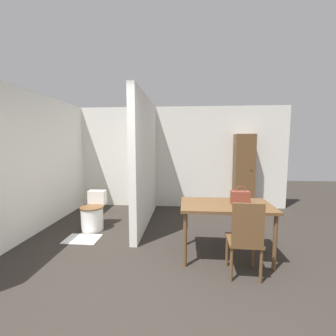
{
  "coord_description": "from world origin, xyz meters",
  "views": [
    {
      "loc": [
        0.33,
        -1.9,
        1.6
      ],
      "look_at": [
        0.07,
        1.52,
        1.23
      ],
      "focal_mm": 24.0,
      "sensor_mm": 36.0,
      "label": 1
    }
  ],
  "objects_px": {
    "dining_table": "(226,210)",
    "wooden_chair": "(245,237)",
    "handbag": "(240,197)",
    "wooden_cabinet": "(244,173)",
    "toilet": "(93,214)"
  },
  "relations": [
    {
      "from": "toilet",
      "to": "wooden_cabinet",
      "type": "height_order",
      "value": "wooden_cabinet"
    },
    {
      "from": "wooden_chair",
      "to": "wooden_cabinet",
      "type": "bearing_deg",
      "value": 78.38
    },
    {
      "from": "wooden_chair",
      "to": "handbag",
      "type": "bearing_deg",
      "value": 85.92
    },
    {
      "from": "dining_table",
      "to": "handbag",
      "type": "relative_size",
      "value": 4.92
    },
    {
      "from": "wooden_chair",
      "to": "toilet",
      "type": "xyz_separation_m",
      "value": [
        -2.43,
        1.37,
        -0.22
      ]
    },
    {
      "from": "dining_table",
      "to": "wooden_chair",
      "type": "relative_size",
      "value": 1.32
    },
    {
      "from": "wooden_chair",
      "to": "dining_table",
      "type": "bearing_deg",
      "value": 107.8
    },
    {
      "from": "handbag",
      "to": "wooden_cabinet",
      "type": "distance_m",
      "value": 2.36
    },
    {
      "from": "handbag",
      "to": "wooden_cabinet",
      "type": "bearing_deg",
      "value": 74.78
    },
    {
      "from": "dining_table",
      "to": "wooden_chair",
      "type": "bearing_deg",
      "value": -74.12
    },
    {
      "from": "toilet",
      "to": "wooden_cabinet",
      "type": "distance_m",
      "value": 3.47
    },
    {
      "from": "wooden_cabinet",
      "to": "dining_table",
      "type": "bearing_deg",
      "value": -109.55
    },
    {
      "from": "wooden_cabinet",
      "to": "handbag",
      "type": "bearing_deg",
      "value": -105.22
    },
    {
      "from": "dining_table",
      "to": "wooden_chair",
      "type": "distance_m",
      "value": 0.55
    },
    {
      "from": "dining_table",
      "to": "wooden_cabinet",
      "type": "bearing_deg",
      "value": 70.45
    }
  ]
}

